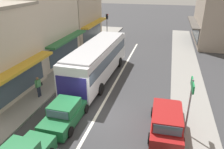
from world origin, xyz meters
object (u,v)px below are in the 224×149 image
Objects in this scene: traffic_light_downstreet at (107,24)px; pedestrian_with_handbag_near at (38,86)px; directional_road_sign at (191,95)px; sedan_queue_far_back at (66,113)px; city_bus at (98,59)px; parked_wagon_kerb_second at (167,121)px.

traffic_light_downstreet is 2.58× the size of pedestrian_with_handbag_near.
traffic_light_downstreet is at bearing 119.12° from directional_road_sign.
pedestrian_with_handbag_near reaches higher than sedan_queue_far_back.
traffic_light_downstreet is (-2.22, 10.99, 0.97)m from city_bus.
city_bus is 2.60× the size of traffic_light_downstreet.
sedan_queue_far_back is at bearing -174.32° from parked_wagon_kerb_second.
directional_road_sign is at bearing -9.09° from pedestrian_with_handbag_near.
traffic_light_downstreet is 1.17× the size of directional_road_sign.
city_bus is 7.09m from sedan_queue_far_back.
parked_wagon_kerb_second is at bearing -44.99° from city_bus.
traffic_light_downstreet reaches higher than pedestrian_with_handbag_near.
parked_wagon_kerb_second is at bearing -63.68° from traffic_light_downstreet.
sedan_queue_far_back is at bearing -34.62° from pedestrian_with_handbag_near.
pedestrian_with_handbag_near is at bearing 170.91° from directional_road_sign.
traffic_light_downstreet reaches higher than city_bus.
directional_road_sign is at bearing 4.53° from sedan_queue_far_back.
parked_wagon_kerb_second is 2.22m from directional_road_sign.
directional_road_sign is at bearing -60.88° from traffic_light_downstreet.
directional_road_sign is (7.46, -6.40, 0.80)m from city_bus.
city_bus is at bearing 90.93° from sedan_queue_far_back.
parked_wagon_kerb_second is (6.36, -6.36, -1.14)m from city_bus.
traffic_light_downstreet is (-2.34, 17.97, 2.19)m from sedan_queue_far_back.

